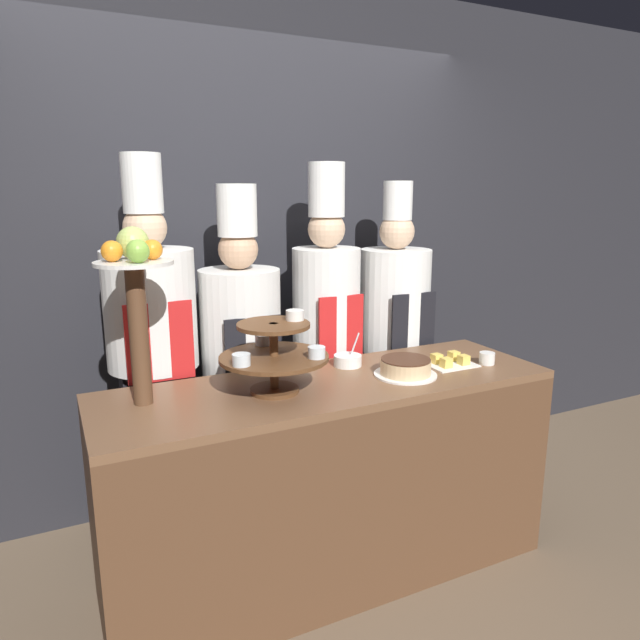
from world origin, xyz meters
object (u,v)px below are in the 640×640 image
serving_bowl_far (348,360)px  chef_center_left (241,351)px  tiered_stand (275,352)px  fruit_pedestal (136,284)px  cake_square_tray (450,361)px  chef_right (394,329)px  cake_round (406,368)px  chef_left (153,348)px  chef_center_right (326,327)px  cup_white (487,358)px

serving_bowl_far → chef_center_left: 0.54m
tiered_stand → fruit_pedestal: 0.59m
fruit_pedestal → cake_square_tray: fruit_pedestal is taller
tiered_stand → chef_right: (0.93, 0.55, -0.13)m
tiered_stand → chef_center_left: (0.04, 0.55, -0.14)m
chef_center_left → cake_round: bearing=-47.8°
chef_left → chef_right: chef_left is taller
fruit_pedestal → cake_square_tray: (1.37, -0.13, -0.44)m
chef_right → fruit_pedestal: bearing=-162.9°
tiered_stand → cake_square_tray: bearing=-1.2°
serving_bowl_far → chef_left: (-0.82, 0.37, 0.06)m
tiered_stand → chef_center_left: 0.57m
tiered_stand → chef_center_left: chef_center_left is taller
cake_round → serving_bowl_far: serving_bowl_far is taller
serving_bowl_far → chef_left: bearing=155.4°
chef_left → chef_center_left: (0.42, -0.00, -0.07)m
cake_square_tray → tiered_stand: bearing=178.8°
serving_bowl_far → fruit_pedestal: bearing=-175.9°
cake_square_tray → chef_center_left: 1.01m
cake_round → cake_square_tray: bearing=7.8°
chef_center_left → chef_right: size_ratio=0.99×
serving_bowl_far → chef_right: bearing=36.7°
cake_round → chef_center_right: (-0.09, 0.61, 0.06)m
cup_white → chef_center_right: bearing=129.6°
cake_square_tray → chef_right: chef_right is taller
fruit_pedestal → serving_bowl_far: (0.93, 0.07, -0.44)m
fruit_pedestal → serving_bowl_far: 1.03m
chef_center_right → tiered_stand: bearing=-132.5°
cake_square_tray → chef_center_right: 0.68m
cake_square_tray → chef_center_right: bearing=122.2°
cup_white → chef_center_left: (-0.99, 0.64, -0.00)m
chef_left → chef_center_right: size_ratio=1.01×
chef_center_left → chef_right: (0.89, -0.00, 0.02)m
serving_bowl_far → chef_center_right: chef_center_right is taller
tiered_stand → chef_left: size_ratio=0.24×
cup_white → chef_right: bearing=99.1°
tiered_stand → chef_center_right: size_ratio=0.24×
cup_white → serving_bowl_far: size_ratio=0.47×
tiered_stand → cake_round: bearing=-5.4°
serving_bowl_far → chef_center_right: 0.39m
tiered_stand → cake_square_tray: tiered_stand is taller
chef_left → cake_square_tray: bearing=-24.6°
fruit_pedestal → chef_center_left: bearing=39.2°
fruit_pedestal → chef_left: bearing=75.1°
chef_right → cake_round: bearing=-119.1°
chef_right → chef_center_left: bearing=180.0°
tiered_stand → chef_center_right: 0.75m
fruit_pedestal → chef_center_left: size_ratio=0.38×
cake_square_tray → chef_center_left: bearing=145.4°
cake_round → chef_center_left: bearing=132.2°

